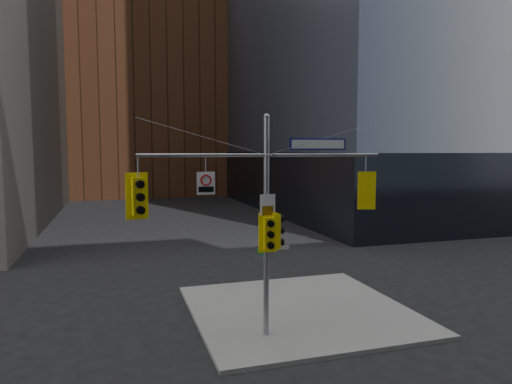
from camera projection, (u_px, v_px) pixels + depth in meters
ground at (288, 366)px, 13.01m from camera, size 160.00×160.00×0.00m
sidewalk_corner at (299, 310)px, 17.40m from camera, size 8.00×8.00×0.15m
podium_ne at (417, 179)px, 51.44m from camera, size 36.40×36.40×6.00m
brick_midrise at (146, 97)px, 66.94m from camera, size 26.00×20.00×28.00m
signal_assembly at (266, 205)px, 14.51m from camera, size 8.00×0.80×7.30m
traffic_light_west_arm at (138, 197)px, 13.33m from camera, size 0.66×0.59×1.39m
traffic_light_east_arm at (365, 190)px, 15.53m from camera, size 0.60×0.56×1.28m
traffic_light_pole_side at (276, 231)px, 14.70m from camera, size 0.47×0.40×1.14m
traffic_light_pole_front at (269, 233)px, 14.34m from camera, size 0.61×0.50×1.27m
street_sign_blade at (318, 144)px, 14.86m from camera, size 1.90×0.23×0.37m
regulatory_sign_arm at (206, 183)px, 13.85m from camera, size 0.56×0.08×0.69m
regulatory_sign_pole at (268, 205)px, 14.40m from camera, size 0.51×0.06×0.67m
street_blade_ew at (279, 248)px, 14.78m from camera, size 0.68×0.07×0.14m
street_blade_ns at (262, 253)px, 15.10m from camera, size 0.11×0.82×0.17m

